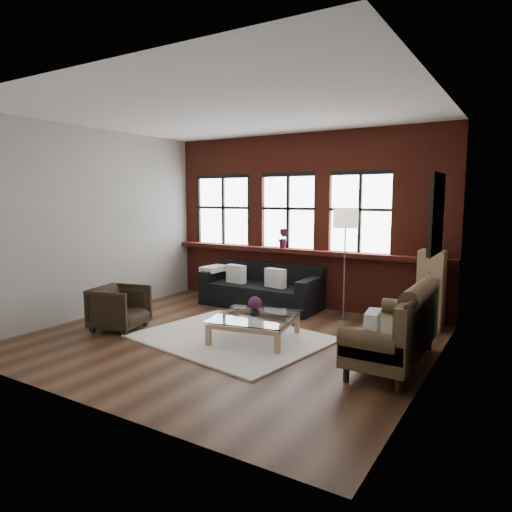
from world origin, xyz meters
The scene contains 26 objects.
floor centered at (0.00, 0.00, 0.00)m, with size 5.50×5.50×0.00m, color #3D2416.
ceiling centered at (0.00, 0.00, 3.20)m, with size 5.50×5.50×0.00m, color white.
wall_back centered at (0.00, 2.50, 1.60)m, with size 5.50×5.50×0.00m, color #A5A299.
wall_front centered at (0.00, -2.50, 1.60)m, with size 5.50×5.50×0.00m, color #A5A299.
wall_left centered at (-2.75, 0.00, 1.60)m, with size 5.00×5.00×0.00m, color #A5A299.
wall_right centered at (2.75, 0.00, 1.60)m, with size 5.00×5.00×0.00m, color #A5A299.
brick_backwall centered at (0.00, 2.44, 1.60)m, with size 5.50×0.12×3.20m, color maroon, non-canonical shape.
sill_ledge centered at (0.00, 2.35, 1.04)m, with size 5.50×0.30×0.08m, color maroon.
window_left centered at (-1.80, 2.45, 1.75)m, with size 1.38×0.10×1.50m, color black, non-canonical shape.
window_mid centered at (-0.30, 2.45, 1.75)m, with size 1.38×0.10×1.50m, color black, non-canonical shape.
window_right centered at (1.10, 2.45, 1.75)m, with size 1.38×0.10×1.50m, color black, non-canonical shape.
wall_poster centered at (2.72, 0.30, 1.85)m, with size 0.05×0.74×0.94m, color black, non-canonical shape.
shag_rug centered at (0.04, 0.01, 0.01)m, with size 2.55×2.01×0.03m, color silver.
dark_sofa centered at (-0.59, 1.90, 0.40)m, with size 2.24×0.91×0.81m, color black, non-canonical shape.
pillow_a centered at (-1.07, 1.80, 0.60)m, with size 0.40×0.14×0.34m, color white.
pillow_b centered at (-0.22, 1.80, 0.60)m, with size 0.40×0.14×0.34m, color white.
vintage_settee centered at (2.30, 0.20, 0.50)m, with size 0.84×1.88×1.00m, color #44351F, non-canonical shape.
pillow_settee centered at (2.22, -0.37, 0.61)m, with size 0.14×0.38×0.34m, color white.
armchair centered at (-1.71, -0.49, 0.34)m, with size 0.72×0.75×0.68m, color black.
coffee_table centered at (0.37, 0.13, 0.18)m, with size 1.11×1.11×0.37m, color #A48059, non-canonical shape.
vase centered at (0.37, 0.13, 0.43)m, with size 0.14×0.14×0.15m, color #B2B2B2.
flowers centered at (0.37, 0.13, 0.54)m, with size 0.19×0.19×0.19m, color #551D4A.
drawer_chest centered at (2.40, 2.04, 0.62)m, with size 0.38×0.38×1.24m, color #A48059.
potted_plant_top centered at (2.40, 2.04, 1.39)m, with size 0.28×0.24×0.31m, color #2D5923.
floor_lamp centered at (1.07, 1.82, 1.00)m, with size 0.40×0.40×2.00m, color #A5A5A8, non-canonical shape.
sill_plant centered at (-0.34, 2.32, 1.27)m, with size 0.21×0.17×0.38m, color #551D4A.
Camera 1 is at (3.68, -5.28, 2.04)m, focal length 32.00 mm.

